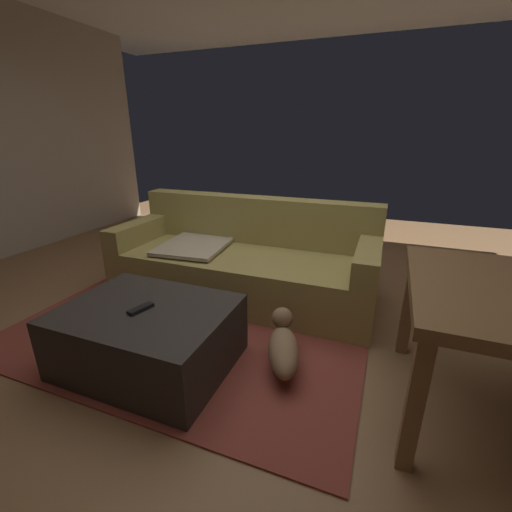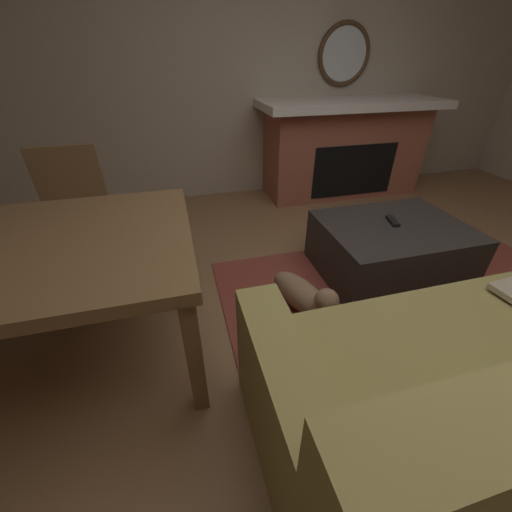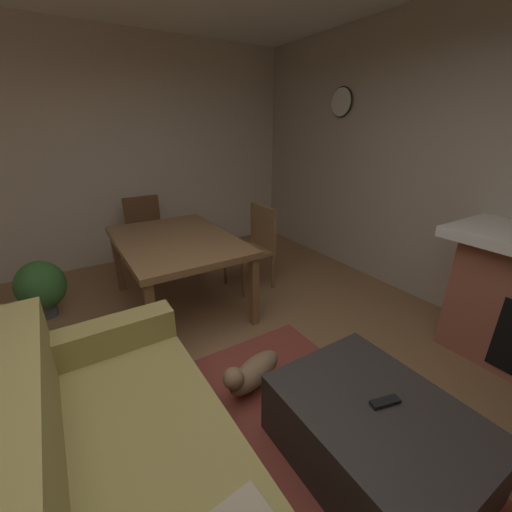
# 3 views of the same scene
# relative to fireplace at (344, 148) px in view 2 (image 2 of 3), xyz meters

# --- Properties ---
(floor) EXTENTS (8.22, 8.22, 0.00)m
(floor) POSITION_rel_fireplace_xyz_m (0.91, 2.27, -0.53)
(floor) COLOR olive
(wall_back_fireplace_side) EXTENTS (7.25, 0.12, 2.82)m
(wall_back_fireplace_side) POSITION_rel_fireplace_xyz_m (0.91, -0.38, 0.88)
(wall_back_fireplace_side) COLOR #B7A893
(wall_back_fireplace_side) RESTS_ON ground
(area_rug) EXTENTS (2.60, 2.00, 0.01)m
(area_rug) POSITION_rel_fireplace_xyz_m (0.45, 2.21, -0.52)
(area_rug) COLOR brown
(area_rug) RESTS_ON ground
(fireplace) EXTENTS (2.01, 0.76, 1.04)m
(fireplace) POSITION_rel_fireplace_xyz_m (0.00, 0.00, 0.00)
(fireplace) COLOR #9E5642
(fireplace) RESTS_ON ground
(round_wall_mirror) EXTENTS (0.61, 0.05, 0.61)m
(round_wall_mirror) POSITION_rel_fireplace_xyz_m (0.00, -0.29, 0.91)
(round_wall_mirror) COLOR #4C331E
(ottoman_coffee_table) EXTENTS (1.02, 0.78, 0.41)m
(ottoman_coffee_table) POSITION_rel_fireplace_xyz_m (0.45, 1.65, -0.32)
(ottoman_coffee_table) COLOR #2D2826
(ottoman_coffee_table) RESTS_ON ground
(tv_remote) EXTENTS (0.09, 0.17, 0.02)m
(tv_remote) POSITION_rel_fireplace_xyz_m (0.45, 1.61, -0.10)
(tv_remote) COLOR black
(tv_remote) RESTS_ON ottoman_coffee_table
(dining_table) EXTENTS (1.52, 1.05, 0.74)m
(dining_table) POSITION_rel_fireplace_xyz_m (2.66, 1.94, 0.14)
(dining_table) COLOR brown
(dining_table) RESTS_ON ground
(dining_chair_south) EXTENTS (0.46, 0.46, 0.93)m
(dining_chair_south) POSITION_rel_fireplace_xyz_m (2.66, 1.02, -0.00)
(dining_chair_south) COLOR brown
(dining_chair_south) RESTS_ON ground
(small_dog) EXTENTS (0.34, 0.54, 0.27)m
(small_dog) POSITION_rel_fireplace_xyz_m (1.25, 1.93, -0.37)
(small_dog) COLOR #8C6B4C
(small_dog) RESTS_ON ground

